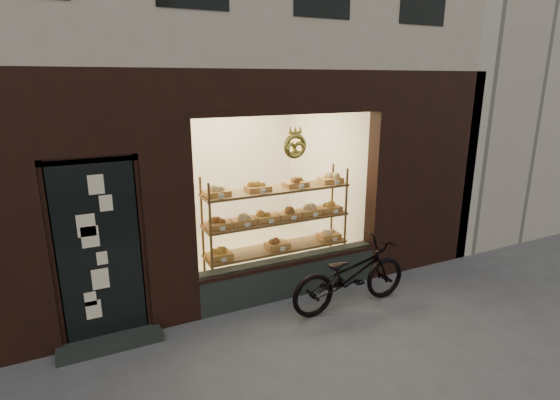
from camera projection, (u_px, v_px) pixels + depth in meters
ground at (349, 396)px, 4.25m from camera, size 90.00×90.00×0.00m
neighbor_right at (532, 21)px, 11.88m from camera, size 12.00×7.00×9.00m
display_shelf at (277, 227)px, 6.42m from camera, size 2.20×0.45×1.70m
bicycle at (350, 275)px, 5.82m from camera, size 1.77×0.64×0.93m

